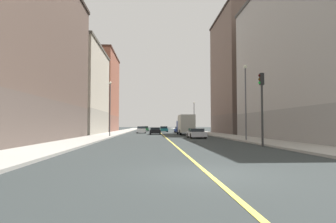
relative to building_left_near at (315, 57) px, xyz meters
name	(u,v)px	position (x,y,z in m)	size (l,w,h in m)	color
ground_plane	(208,174)	(-15.78, -19.76, -8.99)	(400.00, 400.00, 0.00)	#2B3131
sidewalk_left	(203,132)	(-6.97, 29.24, -8.92)	(3.86, 168.00, 0.15)	#9E9B93
sidewalk_right	(117,133)	(-24.58, 29.24, -8.92)	(3.86, 168.00, 0.15)	#9E9B93
lane_center_stripe	(160,133)	(-15.78, 29.24, -8.98)	(0.16, 154.00, 0.01)	#E5D14C
building_left_near	(315,57)	(0.00, 0.00, 0.00)	(10.39, 23.76, 17.96)	gray
building_left_mid	(246,74)	(0.00, 22.13, 2.15)	(10.39, 16.41, 22.27)	brown
building_right_corner	(9,52)	(-31.56, -1.05, -0.20)	(10.39, 23.54, 17.57)	brown
building_right_midblock	(72,90)	(-31.56, 21.29, -1.24)	(10.39, 18.17, 15.48)	#9D9688
building_right_distant	(94,93)	(-31.56, 40.36, 0.53)	(10.39, 17.18, 19.02)	brown
traffic_light_left_near	(262,99)	(-9.32, -8.30, -5.36)	(0.40, 0.32, 5.57)	#2D2D2D
street_lamp_left_near	(246,95)	(-8.30, -1.67, -4.33)	(0.36, 0.36, 7.48)	#4C4C51
street_lamp_right_near	(110,103)	(-23.26, 9.34, -4.40)	(0.36, 0.36, 7.36)	#4C4C51
street_lamp_left_far	(194,113)	(-8.30, 32.20, -4.83)	(0.36, 0.36, 6.55)	#4C4C51
car_black	(155,131)	(-16.99, 19.40, -8.40)	(1.95, 4.21, 1.19)	black
car_white	(141,130)	(-19.66, 27.33, -8.32)	(1.91, 4.26, 1.34)	white
car_blue	(179,130)	(-11.75, 30.86, -8.36)	(1.91, 4.17, 1.26)	#23389E
car_teal	(164,129)	(-14.74, 37.17, -8.36)	(1.90, 4.09, 1.31)	#196670
car_silver	(196,133)	(-12.09, 5.63, -8.39)	(2.00, 4.13, 1.20)	silver
car_green	(145,129)	(-19.24, 44.50, -8.37)	(1.97, 3.98, 1.30)	#1E6B38
box_truck	(185,125)	(-12.04, 17.18, -7.30)	(2.37, 7.74, 3.23)	navy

